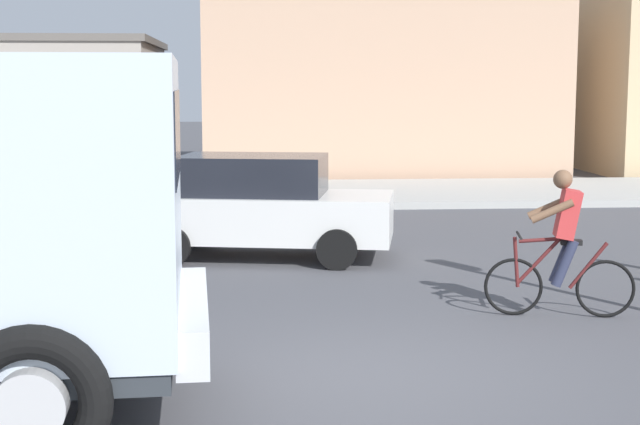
# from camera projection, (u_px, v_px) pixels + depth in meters

# --- Properties ---
(ground_plane) EXTENTS (120.00, 120.00, 0.00)m
(ground_plane) POSITION_uv_depth(u_px,v_px,m) (373.00, 376.00, 8.82)
(ground_plane) COLOR #4C4C51
(sidewalk_far) EXTENTS (80.00, 5.00, 0.16)m
(sidewalk_far) POSITION_uv_depth(u_px,v_px,m) (297.00, 194.00, 22.77)
(sidewalk_far) COLOR #ADADA8
(sidewalk_far) RESTS_ON ground
(cyclist) EXTENTS (1.71, 0.56, 1.72)m
(cyclist) POSITION_uv_depth(u_px,v_px,m) (562.00, 243.00, 10.97)
(cyclist) COLOR black
(cyclist) RESTS_ON ground
(car_red_near) EXTENTS (4.25, 2.42, 1.60)m
(car_red_near) POSITION_uv_depth(u_px,v_px,m) (260.00, 206.00, 14.74)
(car_red_near) COLOR white
(car_red_near) RESTS_ON ground
(building_mid_block) EXTENTS (10.34, 6.42, 5.46)m
(building_mid_block) POSITION_uv_depth(u_px,v_px,m) (376.00, 82.00, 28.51)
(building_mid_block) COLOR tan
(building_mid_block) RESTS_ON ground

